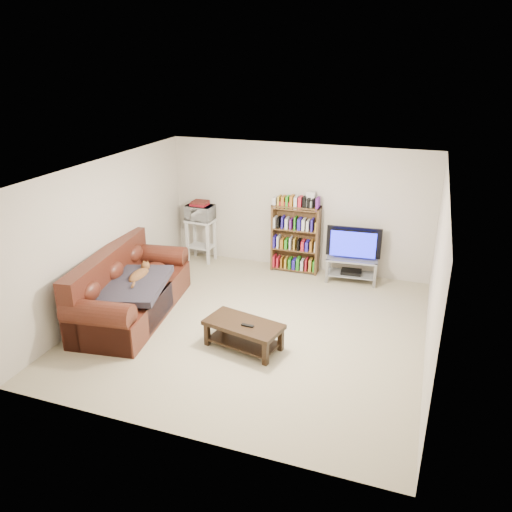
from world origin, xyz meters
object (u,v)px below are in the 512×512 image
at_px(sofa, 128,293).
at_px(coffee_table, 244,330).
at_px(bookshelf, 295,238).
at_px(tv_stand, 352,266).

distance_m(sofa, coffee_table, 2.12).
bearing_deg(coffee_table, bookshelf, 102.95).
relative_size(sofa, coffee_table, 2.19).
bearing_deg(bookshelf, tv_stand, -9.29).
distance_m(tv_stand, bookshelf, 1.18).
xyz_separation_m(coffee_table, tv_stand, (1.07, 2.74, 0.04)).
bearing_deg(bookshelf, coffee_table, -90.66).
bearing_deg(coffee_table, sofa, -177.06).
relative_size(tv_stand, bookshelf, 0.72).
bearing_deg(tv_stand, sofa, -147.45).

